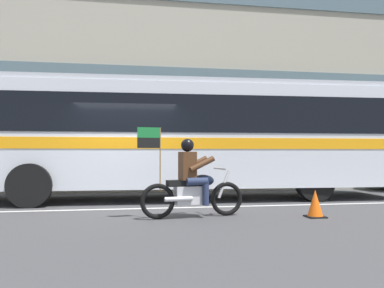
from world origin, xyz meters
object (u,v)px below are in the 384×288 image
Objects in this scene: motorcycle_with_rider at (192,184)px; traffic_cone at (315,204)px; fire_hydrant at (198,175)px; transit_bus at (183,132)px.

traffic_cone is at bearing -9.49° from motorcycle_with_rider.
traffic_cone is (1.23, -6.16, -0.26)m from fire_hydrant.
fire_hydrant is 6.29m from traffic_cone.
transit_bus is 22.52× the size of traffic_cone.
fire_hydrant is at bearing 70.21° from transit_bus.
transit_bus reaches higher than motorcycle_with_rider.
transit_bus is at bearing 84.83° from motorcycle_with_rider.
fire_hydrant is (1.19, 5.76, -0.15)m from motorcycle_with_rider.
transit_bus is 5.69× the size of motorcycle_with_rider.
motorcycle_with_rider is 2.49m from traffic_cone.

